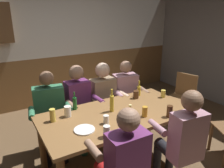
% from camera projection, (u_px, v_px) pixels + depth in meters
% --- Properties ---
extents(ground_plane, '(7.16, 7.16, 0.00)m').
position_uv_depth(ground_plane, '(114.00, 161.00, 3.03)').
color(ground_plane, brown).
extents(back_wall_upper, '(5.97, 0.12, 1.55)m').
position_uv_depth(back_wall_upper, '(52.00, 18.00, 4.41)').
color(back_wall_upper, silver).
extents(back_wall_wainscot, '(5.97, 0.12, 1.03)m').
position_uv_depth(back_wall_wainscot, '(58.00, 79.00, 4.83)').
color(back_wall_wainscot, brown).
rests_on(back_wall_wainscot, ground_plane).
extents(dining_table, '(1.89, 0.95, 0.77)m').
position_uv_depth(dining_table, '(117.00, 120.00, 2.75)').
color(dining_table, brown).
rests_on(dining_table, ground_plane).
extents(person_0, '(0.59, 0.56, 1.21)m').
position_uv_depth(person_0, '(50.00, 111.00, 3.01)').
color(person_0, '#33724C').
rests_on(person_0, ground_plane).
extents(person_1, '(0.49, 0.53, 1.24)m').
position_uv_depth(person_1, '(80.00, 103.00, 3.22)').
color(person_1, '#6B2D66').
rests_on(person_1, ground_plane).
extents(person_2, '(0.53, 0.51, 1.22)m').
position_uv_depth(person_2, '(105.00, 97.00, 3.43)').
color(person_2, '#997F60').
rests_on(person_2, ground_plane).
extents(person_3, '(0.57, 0.59, 1.20)m').
position_uv_depth(person_3, '(127.00, 94.00, 3.63)').
color(person_3, '#B78493').
rests_on(person_3, ground_plane).
extents(person_4, '(0.50, 0.53, 1.24)m').
position_uv_depth(person_4, '(122.00, 161.00, 2.00)').
color(person_4, '#6B2D66').
rests_on(person_4, ground_plane).
extents(person_5, '(0.53, 0.53, 1.25)m').
position_uv_depth(person_5, '(182.00, 137.00, 2.36)').
color(person_5, '#B78493').
rests_on(person_5, ground_plane).
extents(chair_empty_near_left, '(0.54, 0.54, 0.88)m').
position_uv_depth(chair_empty_near_left, '(182.00, 97.00, 3.99)').
color(chair_empty_near_left, brown).
rests_on(chair_empty_near_left, ground_plane).
extents(table_candle, '(0.04, 0.04, 0.08)m').
position_uv_depth(table_candle, '(130.00, 108.00, 2.77)').
color(table_candle, '#F9E08C').
rests_on(table_candle, dining_table).
extents(plate_0, '(0.23, 0.23, 0.01)m').
position_uv_depth(plate_0, '(84.00, 130.00, 2.33)').
color(plate_0, white).
rests_on(plate_0, dining_table).
extents(bottle_0, '(0.06, 0.06, 0.23)m').
position_uv_depth(bottle_0, '(139.00, 90.00, 3.25)').
color(bottle_0, gold).
rests_on(bottle_0, dining_table).
extents(bottle_1, '(0.05, 0.05, 0.30)m').
position_uv_depth(bottle_1, '(112.00, 103.00, 2.73)').
color(bottle_1, gold).
rests_on(bottle_1, dining_table).
extents(bottle_2, '(0.05, 0.05, 0.24)m').
position_uv_depth(bottle_2, '(75.00, 103.00, 2.79)').
color(bottle_2, '#195923').
rests_on(bottle_2, dining_table).
extents(pint_glass_0, '(0.06, 0.06, 0.10)m').
position_uv_depth(pint_glass_0, '(106.00, 119.00, 2.46)').
color(pint_glass_0, white).
rests_on(pint_glass_0, dining_table).
extents(pint_glass_1, '(0.07, 0.07, 0.15)m').
position_uv_depth(pint_glass_1, '(53.00, 115.00, 2.50)').
color(pint_glass_1, '#E5C64C').
rests_on(pint_glass_1, dining_table).
extents(pint_glass_2, '(0.08, 0.08, 0.11)m').
position_uv_depth(pint_glass_2, '(136.00, 95.00, 3.15)').
color(pint_glass_2, '#4C2D19').
rests_on(pint_glass_2, dining_table).
extents(pint_glass_3, '(0.07, 0.07, 0.13)m').
position_uv_depth(pint_glass_3, '(107.00, 131.00, 2.20)').
color(pint_glass_3, white).
rests_on(pint_glass_3, dining_table).
extents(pint_glass_4, '(0.07, 0.07, 0.14)m').
position_uv_depth(pint_glass_4, '(170.00, 111.00, 2.61)').
color(pint_glass_4, '#4C2D19').
rests_on(pint_glass_4, dining_table).
extents(pint_glass_5, '(0.08, 0.08, 0.13)m').
position_uv_depth(pint_glass_5, '(68.00, 111.00, 2.61)').
color(pint_glass_5, white).
rests_on(pint_glass_5, dining_table).
extents(pint_glass_6, '(0.07, 0.07, 0.11)m').
position_uv_depth(pint_glass_6, '(163.00, 94.00, 3.19)').
color(pint_glass_6, '#E5C64C').
rests_on(pint_glass_6, dining_table).
extents(pint_glass_7, '(0.07, 0.07, 0.13)m').
position_uv_depth(pint_glass_7, '(145.00, 112.00, 2.61)').
color(pint_glass_7, gold).
rests_on(pint_glass_7, dining_table).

